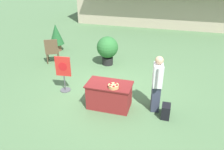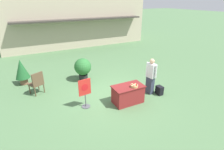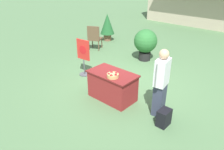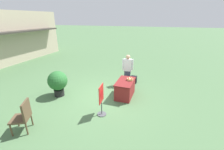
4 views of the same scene
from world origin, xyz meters
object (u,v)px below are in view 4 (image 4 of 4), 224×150
at_px(apple_basket, 130,79).
at_px(poster_board, 101,100).
at_px(display_table, 125,89).
at_px(potted_plant_near_left, 58,82).
at_px(backpack, 134,79).
at_px(patio_chair, 23,115).
at_px(person_visitor, 128,70).

height_order(apple_basket, poster_board, poster_board).
bearing_deg(display_table, potted_plant_near_left, 107.88).
relative_size(backpack, potted_plant_near_left, 0.33).
bearing_deg(patio_chair, potted_plant_near_left, -105.34).
relative_size(patio_chair, potted_plant_near_left, 0.88).
distance_m(apple_basket, patio_chair, 4.55).
bearing_deg(display_table, poster_board, 164.26).
xyz_separation_m(backpack, poster_board, (-3.47, 0.59, 0.47)).
xyz_separation_m(apple_basket, poster_board, (-1.94, 0.68, -0.18)).
relative_size(display_table, patio_chair, 1.22).
relative_size(backpack, patio_chair, 0.38).
height_order(display_table, potted_plant_near_left, potted_plant_near_left).
bearing_deg(backpack, apple_basket, -176.46).
bearing_deg(person_visitor, apple_basket, 9.82).
xyz_separation_m(patio_chair, potted_plant_near_left, (2.42, 0.48, 0.13)).
bearing_deg(poster_board, apple_basket, 64.32).
xyz_separation_m(poster_board, potted_plant_near_left, (0.77, 2.58, 0.06)).
xyz_separation_m(person_visitor, poster_board, (-3.13, 0.27, -0.22)).
distance_m(display_table, poster_board, 1.85).
xyz_separation_m(poster_board, patio_chair, (-1.65, 2.10, -0.07)).
bearing_deg(backpack, potted_plant_near_left, 130.43).
height_order(person_visitor, potted_plant_near_left, person_visitor).
xyz_separation_m(apple_basket, backpack, (1.53, 0.09, -0.64)).
distance_m(person_visitor, backpack, 0.83).
relative_size(display_table, potted_plant_near_left, 1.08).
distance_m(apple_basket, poster_board, 2.07).
distance_m(display_table, person_visitor, 1.47).
height_order(display_table, poster_board, poster_board).
bearing_deg(potted_plant_near_left, poster_board, -106.56).
distance_m(apple_basket, person_visitor, 1.26).
relative_size(poster_board, patio_chair, 1.15).
distance_m(patio_chair, potted_plant_near_left, 2.47).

